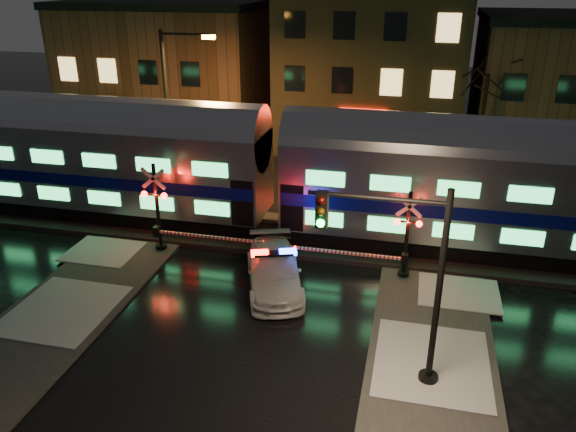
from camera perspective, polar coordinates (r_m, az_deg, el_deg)
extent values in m
plane|color=black|center=(21.85, -3.02, -7.72)|extent=(120.00, 120.00, 0.00)
cube|color=black|center=(26.05, 0.02, -1.94)|extent=(90.00, 4.20, 0.24)
cube|color=#2D2D2D|center=(20.24, -26.66, -13.19)|extent=(4.00, 20.00, 0.12)
cube|color=brown|center=(44.45, -11.71, 14.24)|extent=(14.00, 10.00, 9.00)
cube|color=brown|center=(40.91, 8.70, 15.45)|extent=(12.00, 11.00, 11.50)
cube|color=brown|center=(41.64, 26.95, 11.27)|extent=(12.00, 10.00, 8.50)
cube|color=black|center=(31.59, -24.73, 1.52)|extent=(24.00, 2.40, 0.80)
cube|color=#B7BAC1|center=(30.89, -25.45, 5.48)|extent=(25.00, 3.05, 3.80)
cube|color=navy|center=(31.00, -25.32, 4.78)|extent=(24.75, 3.09, 0.55)
cube|color=#3EEE78|center=(30.10, -26.82, 2.45)|extent=(21.00, 0.05, 0.62)
cylinder|color=#B7BAC1|center=(30.47, -26.01, 8.50)|extent=(25.00, 3.05, 3.05)
imported|color=silver|center=(21.78, -1.42, -5.61)|extent=(3.49, 5.33, 1.43)
cube|color=black|center=(21.43, -1.44, -3.84)|extent=(1.54, 0.84, 0.10)
cube|color=#FF0C05|center=(21.38, -2.88, -3.81)|extent=(0.73, 0.53, 0.17)
cube|color=#1426FF|center=(21.45, -0.01, -3.68)|extent=(0.73, 0.53, 0.17)
cylinder|color=black|center=(23.17, 11.62, -5.86)|extent=(0.46, 0.46, 0.28)
cylinder|color=black|center=(22.39, 11.98, -2.02)|extent=(0.15, 0.15, 3.72)
sphere|color=#FF0C05|center=(21.96, 11.01, -0.59)|extent=(0.24, 0.24, 0.24)
sphere|color=#FF0C05|center=(21.96, 13.19, -0.79)|extent=(0.24, 0.24, 0.24)
cube|color=white|center=(22.67, 5.90, -3.75)|extent=(4.65, 0.10, 0.10)
cube|color=black|center=(22.55, 11.77, -4.32)|extent=(0.25, 0.30, 0.45)
cylinder|color=black|center=(25.45, -12.74, -3.14)|extent=(0.50, 0.50, 0.30)
cylinder|color=black|center=(24.69, -13.12, 0.73)|extent=(0.16, 0.16, 4.02)
sphere|color=#FF0C05|center=(24.48, -14.40, 2.18)|extent=(0.26, 0.26, 0.26)
sphere|color=#FF0C05|center=(24.09, -12.48, 2.02)|extent=(0.26, 0.26, 0.26)
cube|color=white|center=(23.90, -7.73, -2.13)|extent=(5.03, 0.10, 0.10)
cube|color=black|center=(24.86, -13.16, -1.52)|extent=(0.25, 0.30, 0.45)
cylinder|color=black|center=(17.96, 14.02, -15.75)|extent=(0.58, 0.58, 0.31)
cylinder|color=black|center=(16.29, 15.04, -7.64)|extent=(0.19, 0.19, 6.23)
cylinder|color=black|center=(15.10, 9.04, 1.82)|extent=(3.74, 0.12, 0.12)
cube|color=black|center=(15.27, 3.46, 0.65)|extent=(0.33, 0.29, 1.04)
sphere|color=#0CFF3F|center=(15.26, 3.33, -0.72)|extent=(0.23, 0.23, 0.23)
cylinder|color=black|center=(30.59, -12.11, 9.89)|extent=(0.22, 0.22, 8.75)
cylinder|color=black|center=(29.39, -10.38, 17.72)|extent=(2.62, 0.13, 0.13)
cube|color=orange|center=(28.95, -8.07, 17.56)|extent=(0.60, 0.31, 0.20)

